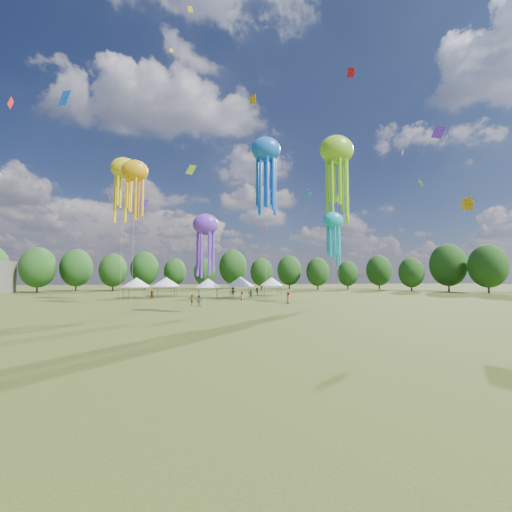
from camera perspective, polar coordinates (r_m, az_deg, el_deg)
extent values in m
plane|color=#384416|center=(12.44, 6.42, -23.99)|extent=(300.00, 300.00, 0.00)
imported|color=gray|center=(45.70, -10.24, -7.97)|extent=(0.90, 0.78, 1.58)
imported|color=gray|center=(56.97, -2.53, -7.16)|extent=(0.62, 0.82, 1.52)
imported|color=gray|center=(69.73, 0.14, -6.42)|extent=(0.79, 0.95, 1.74)
imported|color=gray|center=(66.96, -4.14, -6.49)|extent=(1.21, 0.74, 1.82)
imported|color=gray|center=(64.43, -18.22, -6.53)|extent=(0.99, 0.52, 1.61)
imported|color=gray|center=(63.94, -0.94, -6.76)|extent=(1.46, 0.51, 1.55)
imported|color=gray|center=(48.28, -11.48, -7.74)|extent=(0.41, 0.59, 1.54)
imported|color=gray|center=(50.63, 5.82, -7.48)|extent=(0.76, 0.97, 1.73)
cylinder|color=#47474C|center=(65.53, -22.71, -6.17)|extent=(0.08, 0.08, 2.09)
cylinder|color=#47474C|center=(69.22, -21.92, -6.04)|extent=(0.08, 0.08, 2.09)
cylinder|color=#47474C|center=(64.69, -19.43, -6.28)|extent=(0.08, 0.08, 2.09)
cylinder|color=#47474C|center=(68.42, -18.81, -6.14)|extent=(0.08, 0.08, 2.09)
cube|color=white|center=(66.89, -20.70, -5.22)|extent=(4.20, 4.20, 0.10)
cone|color=white|center=(66.87, -20.68, -4.41)|extent=(5.46, 5.46, 1.79)
cylinder|color=#47474C|center=(65.93, -17.85, -6.24)|extent=(0.08, 0.08, 2.12)
cylinder|color=#47474C|center=(69.87, -17.30, -6.09)|extent=(0.08, 0.08, 2.12)
cylinder|color=#47474C|center=(65.39, -14.38, -6.33)|extent=(0.08, 0.08, 2.12)
cylinder|color=#47474C|center=(69.36, -14.02, -6.17)|extent=(0.08, 0.08, 2.12)
cube|color=white|center=(67.56, -15.87, -5.27)|extent=(4.39, 4.39, 0.10)
cone|color=white|center=(67.54, -15.86, -4.46)|extent=(5.71, 5.71, 1.82)
cylinder|color=#47474C|center=(60.93, -10.27, -6.65)|extent=(0.08, 0.08, 2.00)
cylinder|color=#47474C|center=(64.38, -10.16, -6.48)|extent=(0.08, 0.08, 2.00)
cylinder|color=#47474C|center=(60.90, -6.99, -6.68)|extent=(0.08, 0.08, 2.00)
cylinder|color=#47474C|center=(64.36, -7.05, -6.51)|extent=(0.08, 0.08, 2.00)
cube|color=white|center=(62.57, -8.61, -5.62)|extent=(3.86, 3.86, 0.10)
cone|color=white|center=(62.54, -8.60, -4.79)|extent=(5.02, 5.02, 1.72)
cylinder|color=#47474C|center=(61.17, -4.46, -6.59)|extent=(0.08, 0.08, 2.20)
cylinder|color=#47474C|center=(65.01, -4.68, -6.41)|extent=(0.08, 0.08, 2.20)
cylinder|color=#47474C|center=(61.54, -0.86, -6.58)|extent=(0.08, 0.08, 2.20)
cylinder|color=#47474C|center=(65.36, -1.29, -6.41)|extent=(0.08, 0.08, 2.20)
cube|color=white|center=(63.20, -2.82, -5.46)|extent=(4.25, 4.25, 0.10)
cone|color=white|center=(63.17, -2.82, -4.56)|extent=(5.53, 5.53, 1.88)
cylinder|color=#47474C|center=(67.74, 1.59, -6.34)|extent=(0.08, 0.08, 2.12)
cylinder|color=#47474C|center=(71.20, 1.10, -6.21)|extent=(0.08, 0.08, 2.12)
cylinder|color=#47474C|center=(68.42, 4.50, -6.30)|extent=(0.08, 0.08, 2.12)
cylinder|color=#47474C|center=(71.85, 3.89, -6.17)|extent=(0.08, 0.08, 2.12)
cube|color=white|center=(69.74, 2.77, -5.35)|extent=(3.91, 3.91, 0.10)
cone|color=white|center=(69.71, 2.77, -4.56)|extent=(5.08, 5.08, 1.81)
ellipsoid|color=#FFA80F|center=(52.75, -20.90, 14.07)|extent=(3.91, 2.74, 3.33)
cylinder|color=beige|center=(50.66, -21.16, 3.15)|extent=(0.03, 0.03, 20.11)
ellipsoid|color=blue|center=(63.18, 1.81, 18.57)|extent=(5.56, 3.89, 4.73)
cylinder|color=beige|center=(59.33, 1.84, 5.88)|extent=(0.03, 0.03, 28.14)
ellipsoid|color=#17B1C7|center=(51.49, 13.69, 6.21)|extent=(3.25, 2.27, 2.76)
cylinder|color=beige|center=(50.80, 13.79, -1.03)|extent=(0.03, 0.03, 13.00)
ellipsoid|color=yellow|center=(61.94, -22.66, 14.36)|extent=(4.37, 3.06, 3.71)
cylinder|color=beige|center=(59.47, -22.92, 3.69)|extent=(0.03, 0.03, 23.12)
ellipsoid|color=#7433E3|center=(37.72, -9.03, 5.61)|extent=(2.98, 2.08, 2.53)
cylinder|color=beige|center=(37.26, -9.11, -2.26)|extent=(0.03, 0.03, 10.33)
ellipsoid|color=#8CD523|center=(57.85, 14.27, 17.96)|extent=(5.77, 4.04, 4.91)
cylinder|color=beige|center=(54.50, 14.47, 5.40)|extent=(0.03, 0.03, 25.46)
cube|color=yellow|center=(58.99, -11.70, 37.30)|extent=(0.77, 0.24, 0.94)
cube|color=#8CD523|center=(69.57, -11.59, 14.95)|extent=(2.33, 1.26, 2.54)
cube|color=blue|center=(87.48, 13.92, 16.29)|extent=(0.38, 0.84, 0.95)
cube|color=#FF4BB8|center=(63.28, 1.60, 4.53)|extent=(0.89, 1.10, 1.09)
cube|color=#7433E3|center=(45.60, 29.92, 18.69)|extent=(1.34, 0.97, 1.78)
cube|color=red|center=(66.36, 16.62, 28.99)|extent=(1.22, 0.89, 1.79)
cube|color=yellow|center=(82.68, -14.96, 32.06)|extent=(0.93, 0.38, 1.08)
cube|color=#8CD523|center=(60.49, 27.44, 11.55)|extent=(0.70, 1.37, 1.42)
cube|color=blue|center=(46.61, -31.12, 23.07)|extent=(1.76, 0.95, 2.18)
cube|color=#7433E3|center=(73.75, -19.31, 8.85)|extent=(1.85, 1.55, 2.00)
cube|color=red|center=(53.21, -37.74, 20.89)|extent=(0.45, 1.26, 1.42)
cube|color=#FFA80F|center=(67.87, -0.59, 26.29)|extent=(1.11, 1.11, 1.91)
cube|color=#8CD523|center=(78.70, 14.72, 10.03)|extent=(2.13, 1.16, 2.30)
cube|color=#17B1C7|center=(77.72, 9.39, 11.07)|extent=(1.01, 1.29, 1.67)
cube|color=#FF4BB8|center=(64.01, 24.80, 16.55)|extent=(0.57, 0.81, 1.05)
cube|color=#7433E3|center=(73.38, -25.00, 9.47)|extent=(0.98, 1.78, 2.21)
cube|color=red|center=(66.99, -9.54, 7.11)|extent=(1.18, 0.45, 1.39)
cube|color=#FFA80F|center=(49.55, 33.71, 7.79)|extent=(0.86, 1.00, 1.58)
cylinder|color=#38281C|center=(99.86, -34.61, -4.46)|extent=(0.44, 0.44, 3.36)
ellipsoid|color=#204A18|center=(99.85, -34.51, -1.69)|extent=(8.40, 8.40, 10.51)
cylinder|color=#38281C|center=(103.93, -29.60, -4.55)|extent=(0.44, 0.44, 3.41)
ellipsoid|color=#204A18|center=(103.92, -29.52, -1.85)|extent=(8.53, 8.53, 10.66)
cylinder|color=#38281C|center=(100.25, -24.31, -4.85)|extent=(0.44, 0.44, 3.07)
ellipsoid|color=#204A18|center=(100.23, -24.24, -2.33)|extent=(7.66, 7.66, 9.58)
cylinder|color=#38281C|center=(106.67, -19.39, -4.77)|extent=(0.44, 0.44, 3.43)
ellipsoid|color=#204A18|center=(106.66, -19.33, -2.12)|extent=(8.58, 8.58, 10.73)
cylinder|color=#38281C|center=(110.92, -14.37, -4.93)|extent=(0.44, 0.44, 2.95)
ellipsoid|color=#204A18|center=(110.89, -14.34, -2.74)|extent=(7.37, 7.37, 9.21)
cylinder|color=#38281C|center=(106.40, -9.18, -5.07)|extent=(0.44, 0.44, 2.89)
ellipsoid|color=#204A18|center=(106.37, -9.16, -2.83)|extent=(7.23, 7.23, 9.04)
cylinder|color=#38281C|center=(111.08, -4.16, -4.80)|extent=(0.44, 0.44, 3.84)
ellipsoid|color=#204A18|center=(111.10, -4.15, -1.95)|extent=(9.60, 9.60, 11.99)
cylinder|color=#38281C|center=(101.06, 0.99, -5.22)|extent=(0.44, 0.44, 2.84)
ellipsoid|color=#204A18|center=(101.03, 0.99, -2.90)|extent=(7.11, 7.11, 8.89)
cylinder|color=#38281C|center=(105.57, 6.01, -5.04)|extent=(0.44, 0.44, 3.16)
ellipsoid|color=#204A18|center=(105.55, 5.99, -2.57)|extent=(7.91, 7.91, 9.88)
cylinder|color=#38281C|center=(102.30, 11.04, -5.12)|extent=(0.44, 0.44, 2.88)
ellipsoid|color=#204A18|center=(102.26, 11.01, -2.80)|extent=(7.21, 7.21, 9.01)
cylinder|color=#38281C|center=(108.13, 16.14, -5.03)|extent=(0.44, 0.44, 2.63)
ellipsoid|color=#204A18|center=(108.09, 16.11, -3.02)|extent=(6.57, 6.57, 8.22)
cylinder|color=#38281C|center=(109.04, 21.23, -4.78)|extent=(0.44, 0.44, 3.13)
ellipsoid|color=#204A18|center=(109.02, 21.18, -2.42)|extent=(7.81, 7.81, 9.77)
cylinder|color=#38281C|center=(100.56, 26.14, -4.90)|extent=(0.44, 0.44, 2.72)
ellipsoid|color=#204A18|center=(100.52, 26.08, -2.67)|extent=(6.80, 6.80, 8.50)
cylinder|color=#38281C|center=(103.82, 31.30, -4.39)|extent=(0.44, 0.44, 3.81)
ellipsoid|color=#204A18|center=(103.84, 31.20, -1.37)|extent=(9.52, 9.52, 11.90)
cylinder|color=#38281C|center=(99.44, 36.27, -4.36)|extent=(0.44, 0.44, 3.51)
ellipsoid|color=#204A18|center=(99.43, 36.16, -1.46)|extent=(8.78, 8.78, 10.97)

